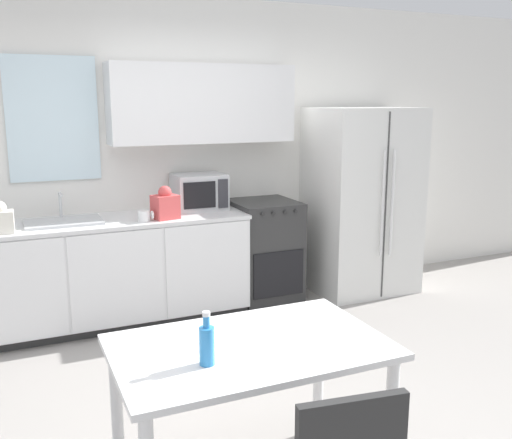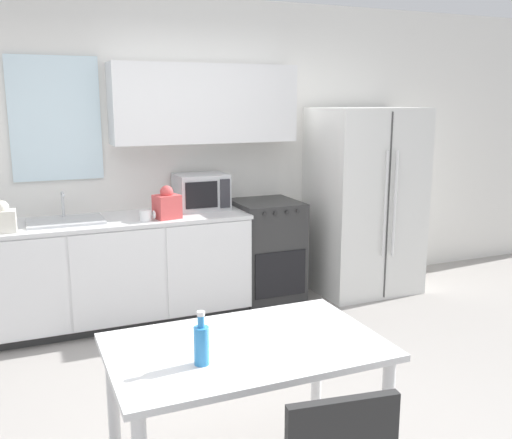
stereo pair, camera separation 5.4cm
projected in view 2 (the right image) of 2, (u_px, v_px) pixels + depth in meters
ground_plane at (224, 416)px, 3.36m from camera, size 12.00×12.00×0.00m
wall_back at (149, 148)px, 4.95m from camera, size 12.00×0.38×2.70m
kitchen_counter at (113, 271)px, 4.70m from camera, size 2.24×0.67×0.88m
oven_range at (267, 251)px, 5.25m from camera, size 0.56×0.62×0.93m
refrigerator at (364, 201)px, 5.46m from camera, size 0.95×0.81×1.76m
kitchen_sink at (65, 220)px, 4.48m from camera, size 0.58×0.40×0.22m
microwave at (201, 192)px, 4.99m from camera, size 0.44×0.36×0.31m
coffee_mug at (146, 216)px, 4.51m from camera, size 0.12×0.09×0.09m
grocery_bag_0 at (3, 219)px, 4.13m from camera, size 0.19×0.16×0.23m
grocery_bag_1 at (167, 204)px, 4.60m from camera, size 0.22×0.20×0.27m
dining_table at (246, 367)px, 2.56m from camera, size 1.21×0.76×0.76m
drink_bottle at (201, 343)px, 2.32m from camera, size 0.06×0.06×0.23m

